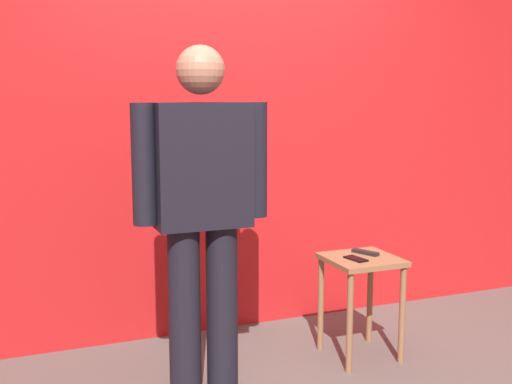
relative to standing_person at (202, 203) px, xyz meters
The scene contains 5 objects.
back_wall_red 1.10m from the standing_person, 56.90° to the left, with size 6.00×0.12×2.75m, color red.
standing_person is the anchor object (origin of this frame).
side_table 1.12m from the standing_person, ahead, with size 0.41×0.41×0.61m.
cell_phone 1.01m from the standing_person, ahead, with size 0.07×0.14×0.01m, color black.
tv_remote 1.12m from the standing_person, ahead, with size 0.04×0.17×0.02m, color black.
Camera 1 is at (-1.50, -2.69, 1.56)m, focal length 44.82 mm.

